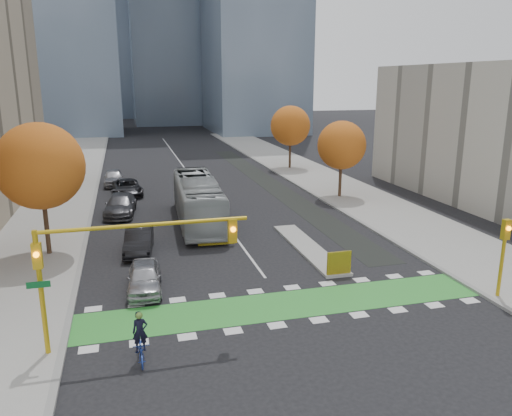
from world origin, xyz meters
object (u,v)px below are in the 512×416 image
tree_east_far (290,126)px  parked_car_b (139,241)px  tree_east_near (342,145)px  parked_car_e (114,177)px  cyclist (141,345)px  traffic_signal_east (504,247)px  bus (198,200)px  hazard_board (339,263)px  parked_car_a (144,277)px  tree_west (40,166)px  parked_car_d (127,187)px  traffic_signal_west (109,254)px  parked_car_c (120,205)px

tree_east_far → parked_car_b: tree_east_far is taller
tree_east_near → parked_car_e: size_ratio=1.46×
cyclist → traffic_signal_east: bearing=2.8°
bus → parked_car_e: bus is taller
hazard_board → parked_car_e: (-12.34, 28.90, 0.03)m
tree_east_near → parked_car_a: tree_east_near is taller
parked_car_a → cyclist: bearing=-90.1°
parked_car_a → tree_east_near: bearing=46.1°
hazard_board → cyclist: (-10.94, -6.02, -0.11)m
tree_east_far → tree_west: bearing=-133.3°
parked_car_a → tree_east_far: bearing=63.6°
hazard_board → bus: 14.10m
tree_east_far → traffic_signal_east: 38.64m
tree_east_far → parked_car_d: 22.36m
tree_east_far → parked_car_b: (-19.06, -26.82, -4.47)m
tree_east_near → parked_car_e: (-20.34, 11.10, -4.04)m
hazard_board → tree_east_far: size_ratio=0.18×
tree_east_near → parked_car_b: (-18.56, -10.82, -4.10)m
tree_east_near → traffic_signal_west: (-19.93, -22.51, -0.83)m
cyclist → parked_car_d: (-0.09, 29.92, 0.04)m
bus → parked_car_b: bearing=-126.0°
cyclist → parked_car_d: size_ratio=0.39×
parked_car_a → parked_car_c: (-1.18, 15.88, 0.08)m
tree_west → cyclist: 15.52m
traffic_signal_east → cyclist: (-17.44, -1.31, -2.04)m
tree_west → parked_car_c: (4.32, 8.88, -4.81)m
cyclist → parked_car_d: bearing=88.7°
bus → parked_car_c: bus is taller
bus → parked_car_c: 7.02m
tree_east_near → bus: tree_east_near is taller
parked_car_b → parked_car_c: (-1.12, 9.71, 0.04)m
tree_east_near → bus: bearing=-160.1°
tree_east_near → parked_car_a: bearing=-137.4°
parked_car_d → parked_car_e: (-1.31, 5.00, 0.10)m
bus → parked_car_b: 7.47m
tree_east_far → parked_car_c: (-20.18, -17.12, -4.43)m
tree_east_near → parked_car_d: size_ratio=1.34×
tree_east_far → parked_car_d: (-19.53, -9.90, -4.51)m
parked_car_c → parked_car_d: size_ratio=1.06×
tree_east_far → parked_car_d: bearing=-153.1°
parked_car_b → parked_car_d: size_ratio=0.88×
tree_west → bus: (10.07, 4.96, -3.86)m
hazard_board → tree_west: bearing=154.0°
cyclist → tree_east_far: bearing=62.5°
bus → parked_car_d: bus is taller
traffic_signal_east → parked_car_a: 17.98m
cyclist → tree_east_near: bearing=50.0°
bus → parked_car_c: (-5.74, 3.93, -0.94)m
cyclist → parked_car_b: cyclist is taller
parked_car_d → bus: bearing=-71.6°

